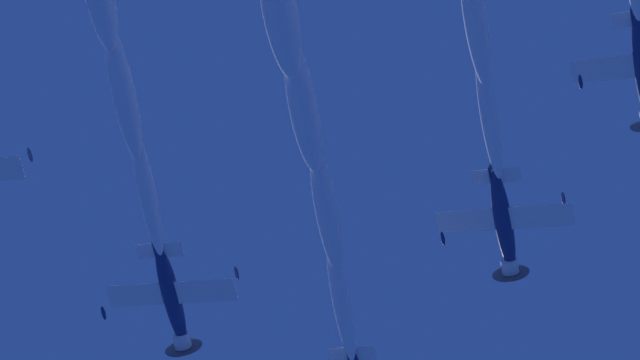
{
  "coord_description": "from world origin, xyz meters",
  "views": [
    {
      "loc": [
        31.13,
        -18.15,
        1.63
      ],
      "look_at": [
        8.73,
        -11.47,
        84.06
      ],
      "focal_mm": 75.11,
      "sensor_mm": 36.0,
      "label": 1
    }
  ],
  "objects": [
    {
      "name": "airplane_right_wingman",
      "position": [
        8.71,
        1.27,
        86.16
      ],
      "size": [
        8.28,
        8.51,
        3.87
      ],
      "color": "navy"
    },
    {
      "name": "airplane_left_wingman",
      "position": [
        -1.72,
        -18.48,
        83.76
      ],
      "size": [
        8.26,
        8.58,
        3.61
      ],
      "color": "navy"
    }
  ]
}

